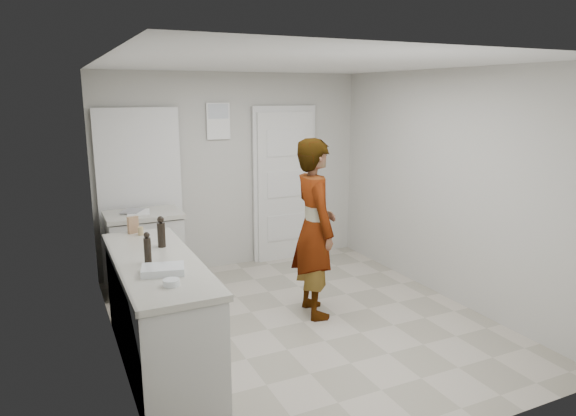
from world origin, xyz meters
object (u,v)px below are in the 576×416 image
oil_cruet_a (161,232)px  spice_jar (141,231)px  person (315,228)px  egg_bowl (171,283)px  baking_dish (163,270)px  oil_cruet_b (147,249)px  cake_mix_box (133,225)px

oil_cruet_a → spice_jar: bearing=102.2°
person → spice_jar: size_ratio=22.95×
egg_bowl → baking_dish: bearing=89.8°
spice_jar → oil_cruet_b: size_ratio=0.31×
oil_cruet_b → person: bearing=14.3°
spice_jar → oil_cruet_b: 0.88m
cake_mix_box → egg_bowl: 1.53m
cake_mix_box → spice_jar: bearing=-80.1°
spice_jar → egg_bowl: spice_jar is taller
person → baking_dish: (-1.67, -0.72, 0.04)m
spice_jar → oil_cruet_a: (0.10, -0.47, 0.09)m
person → oil_cruet_a: size_ratio=6.57×
baking_dish → cake_mix_box: bearing=90.9°
oil_cruet_a → baking_dish: size_ratio=0.78×
baking_dish → egg_bowl: size_ratio=3.01×
egg_bowl → oil_cruet_a: bearing=82.0°
cake_mix_box → person: bearing=-34.7°
cake_mix_box → spice_jar: size_ratio=2.05×
spice_jar → person: bearing=-14.9°
oil_cruet_a → oil_cruet_b: bearing=-115.3°
oil_cruet_a → oil_cruet_b: oil_cruet_a is taller
person → cake_mix_box: person is taller
oil_cruet_a → egg_bowl: oil_cruet_a is taller
oil_cruet_a → egg_bowl: bearing=-98.0°
cake_mix_box → oil_cruet_a: bearing=-92.0°
baking_dish → spice_jar: bearing=88.4°
spice_jar → oil_cruet_a: size_ratio=0.29×
oil_cruet_b → baking_dish: 0.30m
spice_jar → baking_dish: spice_jar is taller
cake_mix_box → oil_cruet_a: oil_cruet_a is taller
cake_mix_box → oil_cruet_b: (-0.04, -0.98, 0.04)m
oil_cruet_a → baking_dish: oil_cruet_a is taller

